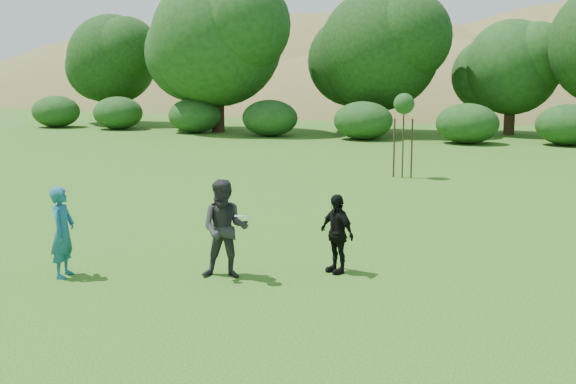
{
  "coord_description": "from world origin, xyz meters",
  "views": [
    {
      "loc": [
        5.09,
        -11.07,
        3.68
      ],
      "look_at": [
        0.0,
        3.0,
        1.1
      ],
      "focal_mm": 45.0,
      "sensor_mm": 36.0,
      "label": 1
    }
  ],
  "objects_px": {
    "sapling": "(404,106)",
    "player_black": "(337,233)",
    "player_teal": "(63,232)",
    "player_grey": "(225,229)"
  },
  "relations": [
    {
      "from": "sapling",
      "to": "player_black",
      "type": "bearing_deg",
      "value": -84.72
    },
    {
      "from": "player_teal",
      "to": "player_black",
      "type": "height_order",
      "value": "player_teal"
    },
    {
      "from": "player_teal",
      "to": "player_grey",
      "type": "distance_m",
      "value": 2.88
    },
    {
      "from": "player_teal",
      "to": "player_grey",
      "type": "bearing_deg",
      "value": -84.78
    },
    {
      "from": "player_grey",
      "to": "player_black",
      "type": "xyz_separation_m",
      "value": [
        1.77,
        0.98,
        -0.16
      ]
    },
    {
      "from": "player_teal",
      "to": "player_black",
      "type": "relative_size",
      "value": 1.12
    },
    {
      "from": "sapling",
      "to": "player_teal",
      "type": "bearing_deg",
      "value": -103.85
    },
    {
      "from": "player_teal",
      "to": "player_black",
      "type": "bearing_deg",
      "value": -80.65
    },
    {
      "from": "player_grey",
      "to": "player_black",
      "type": "relative_size",
      "value": 1.22
    },
    {
      "from": "player_black",
      "to": "sapling",
      "type": "xyz_separation_m",
      "value": [
        -1.1,
        11.85,
        1.69
      ]
    }
  ]
}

